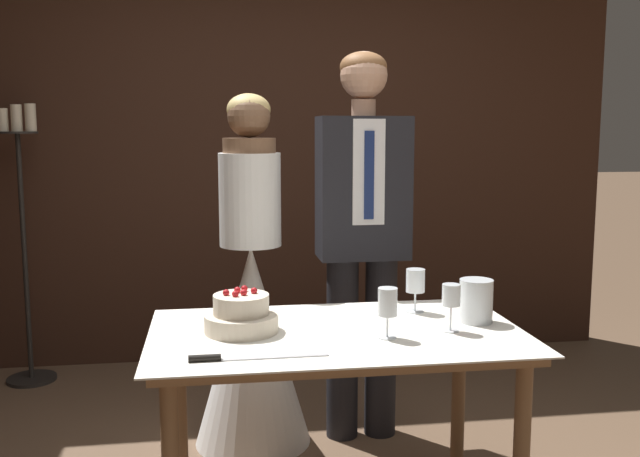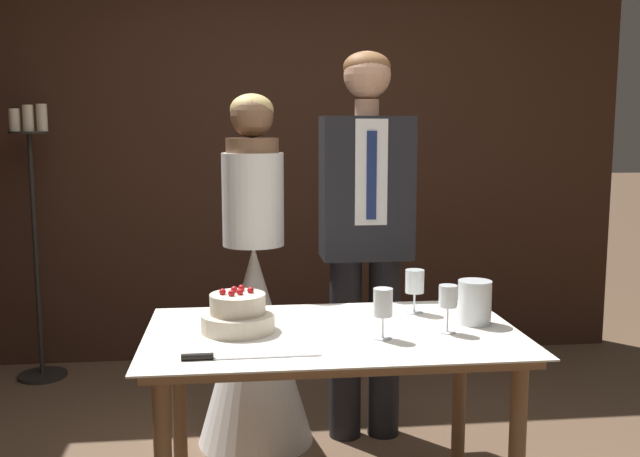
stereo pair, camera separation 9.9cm
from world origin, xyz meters
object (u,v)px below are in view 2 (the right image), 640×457
at_px(wine_glass_middle, 415,283).
at_px(candle_stand, 35,238).
at_px(bride, 255,319).
at_px(cake_knife, 225,357).
at_px(wine_glass_far, 383,305).
at_px(cake_table, 333,356).
at_px(groom, 366,225).
at_px(wine_glass_near, 448,299).
at_px(hurricane_candle, 474,303).
at_px(tiered_cake, 238,315).

distance_m(wine_glass_middle, candle_stand, 2.44).
height_order(wine_glass_middle, bride, bride).
distance_m(cake_knife, candle_stand, 2.36).
bearing_deg(wine_glass_middle, wine_glass_far, -120.63).
height_order(wine_glass_middle, candle_stand, candle_stand).
bearing_deg(wine_glass_middle, bride, 136.59).
xyz_separation_m(cake_table, groom, (0.26, 0.79, 0.36)).
bearing_deg(wine_glass_middle, cake_knife, -146.50).
distance_m(bride, groom, 0.68).
bearing_deg(cake_table, wine_glass_far, -35.53).
bearing_deg(groom, wine_glass_near, -80.76).
bearing_deg(candle_stand, cake_knife, -61.58).
height_order(wine_glass_near, groom, groom).
xyz_separation_m(bride, candle_stand, (-1.24, 1.01, 0.25)).
height_order(wine_glass_middle, groom, groom).
xyz_separation_m(wine_glass_far, hurricane_candle, (0.37, 0.15, -0.04)).
bearing_deg(wine_glass_far, hurricane_candle, 21.97).
height_order(cake_knife, wine_glass_near, wine_glass_near).
bearing_deg(wine_glass_near, groom, 99.24).
xyz_separation_m(cake_table, cake_knife, (-0.38, -0.27, 0.10)).
bearing_deg(tiered_cake, bride, 84.27).
xyz_separation_m(cake_table, wine_glass_far, (0.16, -0.11, 0.21)).
bearing_deg(wine_glass_far, tiered_cake, 162.75).
height_order(cake_knife, wine_glass_far, wine_glass_far).
bearing_deg(wine_glass_far, wine_glass_near, 11.02).
bearing_deg(groom, candle_stand, 150.03).
bearing_deg(tiered_cake, groom, 51.53).
relative_size(tiered_cake, wine_glass_far, 1.49).
relative_size(wine_glass_far, hurricane_candle, 1.09).
height_order(cake_knife, hurricane_candle, hurricane_candle).
bearing_deg(tiered_cake, wine_glass_far, -17.25).
bearing_deg(bride, candle_stand, 140.71).
relative_size(wine_glass_far, groom, 0.10).
bearing_deg(wine_glass_near, bride, 127.62).
distance_m(cake_table, candle_stand, 2.35).
relative_size(wine_glass_middle, bride, 0.11).
distance_m(wine_glass_near, groom, 0.88).
bearing_deg(tiered_cake, cake_table, -6.93).
height_order(tiered_cake, bride, bride).
height_order(cake_knife, bride, bride).
bearing_deg(hurricane_candle, cake_knife, -161.33).
relative_size(bride, candle_stand, 1.01).
distance_m(groom, candle_stand, 2.04).
bearing_deg(candle_stand, hurricane_candle, -40.99).
bearing_deg(hurricane_candle, candle_stand, 139.01).
relative_size(groom, candle_stand, 1.13).
distance_m(cake_knife, wine_glass_near, 0.81).
bearing_deg(hurricane_candle, wine_glass_far, -158.03).
distance_m(cake_knife, bride, 1.08).
relative_size(wine_glass_near, wine_glass_middle, 0.99).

